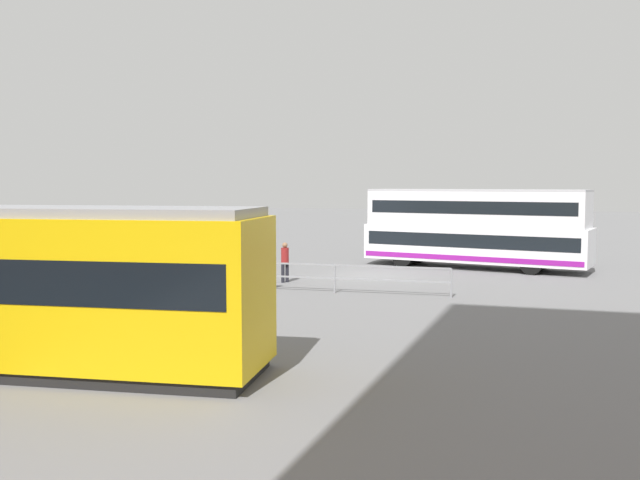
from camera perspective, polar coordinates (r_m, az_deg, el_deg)
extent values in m
plane|color=slate|center=(31.30, 4.44, -2.89)|extent=(160.00, 160.00, 0.00)
cube|color=white|center=(34.47, 12.56, -0.28)|extent=(10.95, 4.71, 1.71)
cube|color=white|center=(34.37, 12.60, 2.52)|extent=(10.62, 4.54, 1.65)
cube|color=black|center=(34.46, 12.56, 0.06)|extent=(10.44, 4.63, 0.64)
cube|color=black|center=(34.37, 12.61, 2.66)|extent=(10.10, 4.46, 0.60)
cube|color=#8C198C|center=(34.53, 12.54, -1.28)|extent=(10.75, 4.71, 0.24)
cube|color=#B2B2B7|center=(34.36, 12.63, 3.98)|extent=(10.62, 4.54, 0.10)
cylinder|color=black|center=(35.63, 7.45, -1.19)|extent=(1.50, 2.66, 1.00)
cylinder|color=black|center=(33.81, 17.29, -1.67)|extent=(1.50, 2.66, 1.00)
cylinder|color=black|center=(29.00, -2.70, -2.66)|extent=(0.14, 0.14, 0.81)
cylinder|color=black|center=(28.87, -3.05, -2.70)|extent=(0.14, 0.14, 0.81)
cylinder|color=maroon|center=(28.85, -2.88, -1.26)|extent=(0.44, 0.44, 0.63)
sphere|color=#8C6647|center=(28.81, -2.89, -0.42)|extent=(0.22, 0.22, 0.22)
cube|color=gray|center=(26.04, 1.21, -2.06)|extent=(8.60, 0.41, 0.06)
cube|color=gray|center=(26.10, 1.21, -3.15)|extent=(8.60, 0.41, 0.06)
cylinder|color=gray|center=(25.43, 10.68, -3.50)|extent=(0.07, 0.07, 1.05)
cylinder|color=gray|center=(26.11, 1.21, -3.21)|extent=(0.07, 0.07, 1.05)
cylinder|color=gray|center=(27.45, -7.55, -2.86)|extent=(0.07, 0.07, 1.05)
cylinder|color=slate|center=(26.26, -5.76, -1.69)|extent=(0.10, 0.10, 2.41)
cube|color=white|center=(26.14, -5.79, 0.00)|extent=(0.94, 0.27, 0.66)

